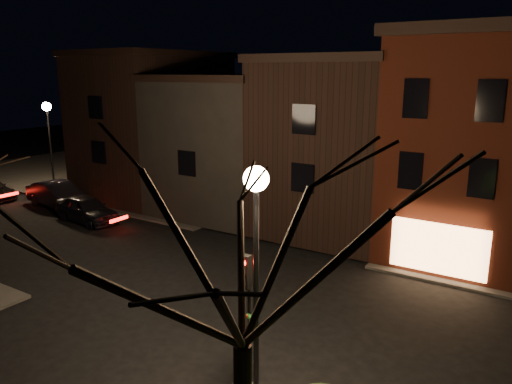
# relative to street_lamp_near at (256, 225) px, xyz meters

# --- Properties ---
(ground) EXTENTS (120.00, 120.00, 0.00)m
(ground) POSITION_rel_street_lamp_near_xyz_m (-6.20, 6.00, -5.18)
(ground) COLOR black
(ground) RESTS_ON ground
(sidewalk_far_left) EXTENTS (30.00, 30.00, 0.12)m
(sidewalk_far_left) POSITION_rel_street_lamp_near_xyz_m (-26.20, 26.00, -5.12)
(sidewalk_far_left) COLOR #2D2B28
(sidewalk_far_left) RESTS_ON ground
(corner_building) EXTENTS (6.50, 8.50, 10.50)m
(corner_building) POSITION_rel_street_lamp_near_xyz_m (1.80, 15.47, 0.22)
(corner_building) COLOR #49180D
(corner_building) RESTS_ON ground
(row_building_a) EXTENTS (7.30, 10.30, 9.40)m
(row_building_a) POSITION_rel_street_lamp_near_xyz_m (-4.70, 16.50, -0.34)
(row_building_a) COLOR black
(row_building_a) RESTS_ON ground
(row_building_b) EXTENTS (7.80, 10.30, 8.40)m
(row_building_b) POSITION_rel_street_lamp_near_xyz_m (-11.95, 16.50, -0.85)
(row_building_b) COLOR black
(row_building_b) RESTS_ON ground
(row_building_c) EXTENTS (7.30, 10.30, 9.90)m
(row_building_c) POSITION_rel_street_lamp_near_xyz_m (-19.20, 16.50, -0.09)
(row_building_c) COLOR black
(row_building_c) RESTS_ON ground
(street_lamp_near) EXTENTS (0.60, 0.60, 6.48)m
(street_lamp_near) POSITION_rel_street_lamp_near_xyz_m (0.00, 0.00, 0.00)
(street_lamp_near) COLOR black
(street_lamp_near) RESTS_ON sidewalk_near_right
(street_lamp_far) EXTENTS (0.60, 0.60, 6.48)m
(street_lamp_far) POSITION_rel_street_lamp_near_xyz_m (-25.20, 12.20, 0.00)
(street_lamp_far) COLOR black
(street_lamp_far) RESTS_ON sidewalk_far_left
(traffic_signal) EXTENTS (0.58, 0.38, 4.05)m
(traffic_signal) POSITION_rel_street_lamp_near_xyz_m (-0.60, 0.49, -2.37)
(traffic_signal) COLOR black
(traffic_signal) RESTS_ON sidewalk_near_right
(bare_tree_right) EXTENTS (6.40, 6.40, 8.50)m
(bare_tree_right) POSITION_rel_street_lamp_near_xyz_m (1.30, -2.50, 0.97)
(bare_tree_right) COLOR black
(bare_tree_right) RESTS_ON sidewalk_near_right
(parked_car_a) EXTENTS (4.75, 2.33, 1.56)m
(parked_car_a) POSITION_rel_street_lamp_near_xyz_m (-17.70, 8.99, -4.40)
(parked_car_a) COLOR black
(parked_car_a) RESTS_ON ground
(parked_car_b) EXTENTS (5.26, 2.32, 1.68)m
(parked_car_b) POSITION_rel_street_lamp_near_xyz_m (-21.99, 10.17, -4.34)
(parked_car_b) COLOR black
(parked_car_b) RESTS_ON ground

